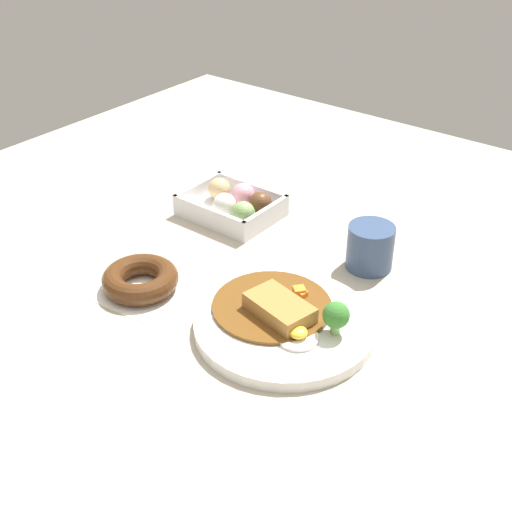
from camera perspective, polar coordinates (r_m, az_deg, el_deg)
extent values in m
plane|color=#B2A893|center=(1.10, -0.33, -2.80)|extent=(1.60, 1.60, 0.00)
cylinder|color=white|center=(1.01, 2.41, -5.79)|extent=(0.27, 0.27, 0.02)
cylinder|color=brown|center=(1.03, 1.35, -4.20)|extent=(0.18, 0.18, 0.01)
cube|color=#A87538|center=(1.00, 1.98, -4.36)|extent=(0.11, 0.08, 0.02)
cylinder|color=white|center=(0.97, 3.53, -6.85)|extent=(0.06, 0.06, 0.00)
ellipsoid|color=yellow|center=(0.96, 3.55, -6.40)|extent=(0.03, 0.03, 0.01)
cylinder|color=#8CB766|center=(0.98, 6.65, -5.99)|extent=(0.01, 0.01, 0.02)
sphere|color=#387A2D|center=(0.97, 6.73, -4.93)|extent=(0.04, 0.04, 0.04)
cube|color=orange|center=(1.04, 3.64, -3.07)|extent=(0.02, 0.02, 0.02)
cube|color=orange|center=(1.04, 3.86, -3.29)|extent=(0.02, 0.02, 0.01)
cube|color=white|center=(1.30, -2.10, 3.69)|extent=(0.17, 0.14, 0.01)
cube|color=white|center=(1.25, 0.83, 3.42)|extent=(0.01, 0.14, 0.03)
cube|color=white|center=(1.34, -4.86, 5.51)|extent=(0.01, 0.14, 0.03)
cube|color=white|center=(1.34, -0.36, 5.52)|extent=(0.17, 0.01, 0.03)
cube|color=white|center=(1.25, -3.98, 3.42)|extent=(0.17, 0.01, 0.03)
sphere|color=brown|center=(1.28, 0.36, 4.43)|extent=(0.04, 0.04, 0.04)
sphere|color=pink|center=(1.31, -1.07, 5.18)|extent=(0.04, 0.04, 0.04)
sphere|color=#DBB77A|center=(1.33, -3.10, 5.64)|extent=(0.04, 0.04, 0.04)
sphere|color=#84A860|center=(1.24, -1.07, 3.62)|extent=(0.04, 0.04, 0.04)
sphere|color=silver|center=(1.27, -2.66, 4.34)|extent=(0.04, 0.04, 0.04)
cube|color=white|center=(1.11, -9.58, -2.70)|extent=(0.15, 0.15, 0.00)
torus|color=#4C2B14|center=(1.10, -9.67, -1.91)|extent=(0.12, 0.12, 0.04)
cylinder|color=#33476B|center=(1.15, 9.54, 0.74)|extent=(0.08, 0.08, 0.08)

